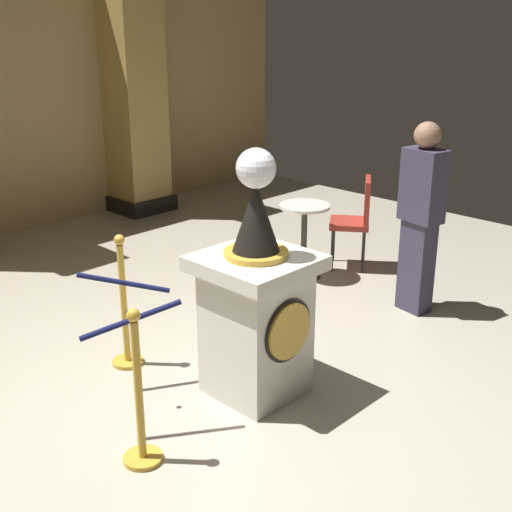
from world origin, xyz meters
TOP-DOWN VIEW (x-y plane):
  - ground_plane at (0.00, 0.00)m, footprint 10.83×10.83m
  - pedestal_clock at (0.32, -0.21)m, footprint 0.72×0.72m
  - stanchion_near at (-0.09, 0.78)m, footprint 0.24×0.24m
  - stanchion_far at (-0.73, -0.28)m, footprint 0.24×0.24m
  - velvet_rope at (-0.41, 0.25)m, footprint 0.88×0.89m
  - column_right at (2.61, 4.23)m, footprint 0.76×0.76m
  - bystander_guest at (2.32, -0.26)m, footprint 0.28×0.40m
  - cafe_table at (2.24, 0.99)m, footprint 0.51×0.51m
  - cafe_chair_red at (2.84, 0.77)m, footprint 0.56×0.56m

SIDE VIEW (x-z plane):
  - ground_plane at x=0.00m, z-range 0.00..0.00m
  - stanchion_far at x=-0.73m, z-range -0.15..0.85m
  - stanchion_near at x=-0.09m, z-range -0.16..0.89m
  - cafe_table at x=2.24m, z-range 0.10..0.86m
  - cafe_chair_red at x=2.84m, z-range 0.09..1.05m
  - pedestal_clock at x=0.32m, z-range -0.20..1.54m
  - velvet_rope at x=-0.41m, z-range 0.68..0.90m
  - bystander_guest at x=2.32m, z-range 0.06..1.75m
  - column_right at x=2.61m, z-range -0.01..3.34m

